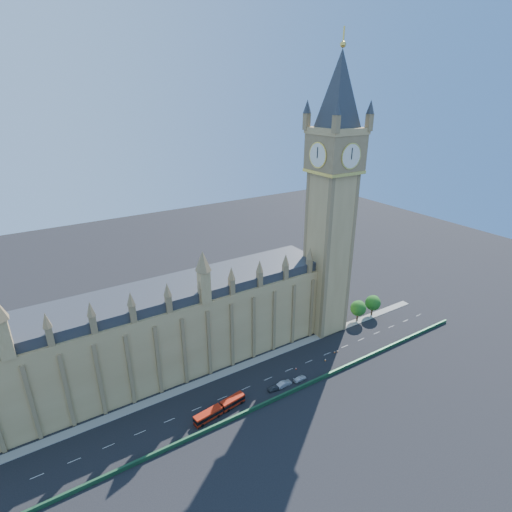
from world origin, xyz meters
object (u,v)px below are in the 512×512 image
red_bus (220,409)px  car_grey (275,388)px  car_white (300,379)px  car_silver (284,384)px

red_bus → car_grey: (17.98, -0.38, -0.70)m
red_bus → car_grey: bearing=-8.9°
car_white → red_bus: bearing=84.0°
red_bus → car_grey: size_ratio=3.81×
car_white → car_silver: bearing=80.9°
red_bus → car_silver: 21.45m
car_grey → car_silver: (3.45, -0.07, 0.08)m
car_silver → car_white: bearing=-97.1°
car_grey → car_white: car_grey is taller
car_grey → car_white: 9.08m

